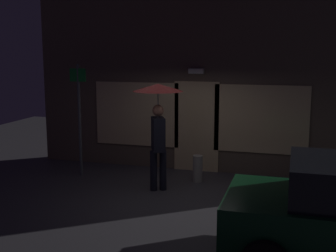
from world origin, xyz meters
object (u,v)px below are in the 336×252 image
object	(u,v)px
person_with_umbrella	(158,112)
sidewalk_bollard_2	(313,180)
sidewalk_bollard	(198,169)
street_sign_post	(79,114)

from	to	relation	value
person_with_umbrella	sidewalk_bollard_2	bearing A→B (deg)	75.70
person_with_umbrella	sidewalk_bollard_2	xyz separation A→B (m)	(3.14, 0.64, -1.39)
person_with_umbrella	sidewalk_bollard	world-z (taller)	person_with_umbrella
sidewalk_bollard	sidewalk_bollard_2	bearing A→B (deg)	-4.09
street_sign_post	sidewalk_bollard_2	size ratio (longest dim) A/B	4.52
person_with_umbrella	street_sign_post	size ratio (longest dim) A/B	0.86
street_sign_post	sidewalk_bollard_2	xyz separation A→B (m)	(5.24, 0.06, -1.19)
sidewalk_bollard_2	sidewalk_bollard	bearing A→B (deg)	175.91
person_with_umbrella	sidewalk_bollard	distance (m)	1.73
street_sign_post	sidewalk_bollard_2	distance (m)	5.38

